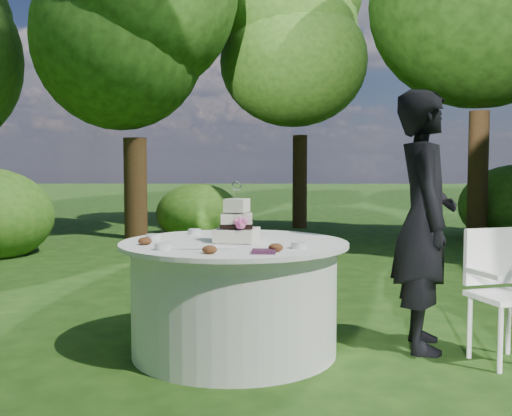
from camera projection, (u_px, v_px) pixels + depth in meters
The scene contains 9 objects.
ground at pixel (234, 352), 4.15m from camera, with size 80.00×80.00×0.00m, color #16340E.
napkins at pixel (264, 251), 3.55m from camera, with size 0.14×0.14×0.02m, color #481F3C.
feather_plume at pixel (198, 248), 3.72m from camera, with size 0.48×0.07×0.01m, color white.
guest at pixel (424, 221), 4.18m from camera, with size 0.66×0.43×1.81m, color black.
table at pixel (234, 296), 4.12m from camera, with size 1.56×1.56×0.77m.
cake at pixel (237, 226), 4.05m from camera, with size 0.32×0.32×0.41m.
chair at pixel (499, 283), 3.94m from camera, with size 0.48×0.47×0.87m.
votives at pixel (201, 240), 4.03m from camera, with size 1.10×0.96×0.04m.
petal_cups at pixel (208, 246), 3.69m from camera, with size 0.95×0.49×0.05m.
Camera 1 is at (0.24, -4.07, 1.28)m, focal length 42.00 mm.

